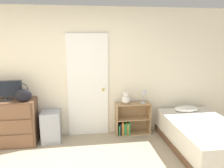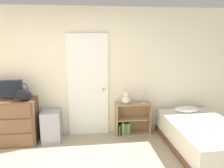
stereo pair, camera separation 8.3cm
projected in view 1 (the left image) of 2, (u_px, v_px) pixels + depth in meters
name	position (u px, v px, depth m)	size (l,w,h in m)	color
wall_back	(82.00, 73.00, 4.33)	(10.00, 0.06, 2.55)	beige
door_closed	(88.00, 86.00, 4.35)	(0.80, 0.09, 2.05)	white
dresser	(9.00, 123.00, 4.04)	(0.98, 0.46, 0.85)	brown
tv	(6.00, 90.00, 3.93)	(0.56, 0.16, 0.37)	#2D2D33
handbag	(23.00, 95.00, 3.85)	(0.30, 0.14, 0.33)	black
storage_bin	(51.00, 126.00, 4.21)	(0.35, 0.40, 0.59)	#999EA8
bookshelf	(130.00, 121.00, 4.52)	(0.71, 0.24, 0.66)	tan
teddy_bear	(126.00, 99.00, 4.39)	(0.17, 0.17, 0.25)	silver
desk_lamp	(144.00, 94.00, 4.39)	(0.13, 0.12, 0.27)	#B2B2B7
bed	(202.00, 136.00, 3.93)	(1.14, 1.83, 0.60)	brown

